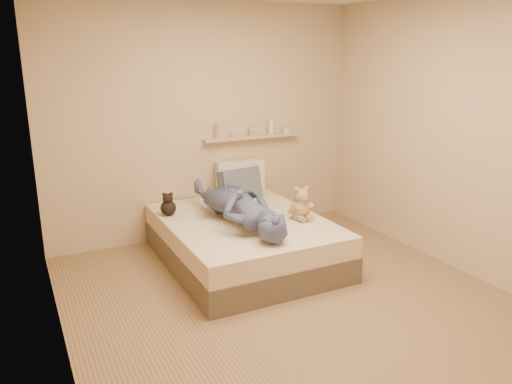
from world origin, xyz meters
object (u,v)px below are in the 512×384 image
teddy_bear (301,206)px  person (239,205)px  pillow_grey (240,184)px  dark_plush (168,205)px  game_console (272,221)px  bed (244,240)px  wall_shelf (252,137)px  pillow_cream (240,178)px

teddy_bear → person: bearing=164.2°
teddy_bear → pillow_grey: size_ratio=0.67×
dark_plush → pillow_grey: (0.91, 0.24, 0.06)m
game_console → pillow_grey: size_ratio=0.35×
game_console → dark_plush: dark_plush is taller
bed → game_console: (0.03, -0.55, 0.38)m
pillow_grey → dark_plush: bearing=-165.2°
game_console → wall_shelf: (0.52, 1.46, 0.50)m
teddy_bear → pillow_cream: size_ratio=0.61×
teddy_bear → person: 0.63m
dark_plush → pillow_cream: pillow_cream is taller
game_console → dark_plush: size_ratio=0.72×
dark_plush → wall_shelf: 1.38m
dark_plush → wall_shelf: (1.18, 0.46, 0.54)m
pillow_grey → wall_shelf: size_ratio=0.42×
bed → pillow_grey: 0.84m
teddy_bear → bed: bearing=154.7°
teddy_bear → game_console: bearing=-148.0°
game_console → pillow_cream: bearing=76.8°
game_console → teddy_bear: (0.49, 0.31, -0.01)m
pillow_cream → person: pillow_cream is taller
person → dark_plush: bearing=-45.0°
pillow_cream → pillow_grey: (-0.07, -0.14, -0.03)m
game_console → person: (-0.11, 0.48, 0.03)m
teddy_bear → wall_shelf: wall_shelf is taller
teddy_bear → wall_shelf: size_ratio=0.28×
pillow_grey → wall_shelf: wall_shelf is taller
game_console → wall_shelf: wall_shelf is taller
bed → person: bearing=-138.0°
pillow_grey → person: (-0.37, -0.76, 0.01)m
dark_plush → person: bearing=-43.9°
dark_plush → person: person is taller
pillow_cream → pillow_grey: bearing=-115.6°
pillow_cream → pillow_grey: size_ratio=1.10×
pillow_cream → bed: bearing=-112.9°
dark_plush → person: (0.55, -0.52, 0.08)m
game_console → teddy_bear: size_ratio=0.53×
bed → teddy_bear: teddy_bear is taller
bed → pillow_grey: bearing=67.6°
dark_plush → wall_shelf: wall_shelf is taller
pillow_cream → teddy_bear: bearing=-81.2°
bed → pillow_cream: 1.00m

